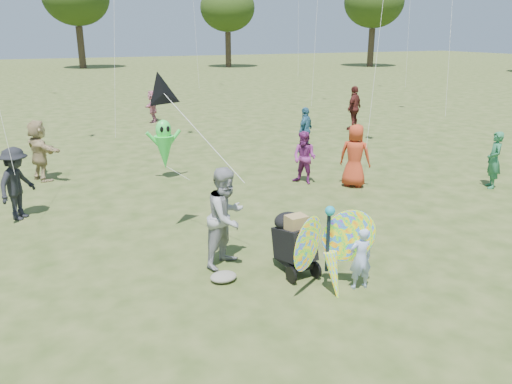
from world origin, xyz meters
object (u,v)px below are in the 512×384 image
(crowd_a, at_px, (355,156))
(crowd_j, at_px, (153,106))
(crowd_b, at_px, (17,184))
(alien_kite, at_px, (164,146))
(crowd_e, at_px, (304,158))
(jogging_stroller, at_px, (293,239))
(crowd_c, at_px, (305,130))
(butterfly_kite, at_px, (330,251))
(child_girl, at_px, (361,258))
(crowd_d, at_px, (39,151))
(adult_man, at_px, (227,217))
(crowd_f, at_px, (494,160))
(crowd_h, at_px, (354,108))

(crowd_a, relative_size, crowd_j, 1.18)
(crowd_b, height_order, alien_kite, alien_kite)
(crowd_e, bearing_deg, jogging_stroller, -62.31)
(crowd_c, height_order, crowd_j, crowd_c)
(crowd_e, height_order, butterfly_kite, butterfly_kite)
(child_girl, bearing_deg, crowd_b, -40.25)
(crowd_d, distance_m, alien_kite, 3.55)
(crowd_e, xyz_separation_m, jogging_stroller, (-2.86, -4.67, -0.13))
(crowd_c, height_order, crowd_e, crowd_c)
(crowd_e, relative_size, alien_kite, 0.85)
(crowd_e, height_order, alien_kite, alien_kite)
(crowd_e, distance_m, alien_kite, 4.00)
(adult_man, xyz_separation_m, crowd_a, (4.95, 3.11, -0.06))
(adult_man, xyz_separation_m, crowd_e, (3.83, 3.92, -0.18))
(crowd_b, relative_size, crowd_f, 1.07)
(adult_man, bearing_deg, crowd_j, 48.65)
(child_girl, height_order, crowd_e, crowd_e)
(crowd_a, xyz_separation_m, crowd_d, (-7.85, 4.17, 0.01))
(crowd_f, distance_m, butterfly_kite, 7.86)
(alien_kite, bearing_deg, adult_man, -93.56)
(crowd_c, xyz_separation_m, crowd_d, (-8.65, 0.03, 0.08))
(crowd_c, relative_size, crowd_e, 1.08)
(crowd_j, distance_m, butterfly_kite, 17.31)
(child_girl, relative_size, crowd_d, 0.62)
(crowd_b, relative_size, crowd_c, 1.05)
(jogging_stroller, bearing_deg, crowd_b, 127.46)
(crowd_j, bearing_deg, adult_man, 15.19)
(crowd_b, relative_size, butterfly_kite, 0.96)
(crowd_e, relative_size, crowd_h, 0.78)
(crowd_a, bearing_deg, adult_man, 79.28)
(child_girl, xyz_separation_m, crowd_h, (8.07, 11.83, 0.40))
(crowd_h, distance_m, crowd_j, 9.31)
(alien_kite, bearing_deg, crowd_c, 13.91)
(child_girl, bearing_deg, crowd_a, -115.30)
(alien_kite, bearing_deg, crowd_f, -29.28)
(crowd_e, distance_m, crowd_h, 8.54)
(crowd_e, bearing_deg, adult_man, -75.11)
(child_girl, height_order, jogging_stroller, same)
(adult_man, bearing_deg, crowd_c, 18.48)
(crowd_b, xyz_separation_m, crowd_h, (13.23, 5.93, 0.11))
(crowd_b, bearing_deg, butterfly_kite, -106.08)
(crowd_d, height_order, crowd_j, crowd_d)
(crowd_j, bearing_deg, crowd_d, -8.43)
(alien_kite, bearing_deg, crowd_h, 23.86)
(crowd_a, bearing_deg, crowd_e, 11.31)
(crowd_d, relative_size, alien_kite, 1.01)
(crowd_j, bearing_deg, crowd_b, -3.17)
(adult_man, height_order, crowd_b, adult_man)
(jogging_stroller, bearing_deg, crowd_f, 11.85)
(crowd_d, distance_m, crowd_h, 12.96)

